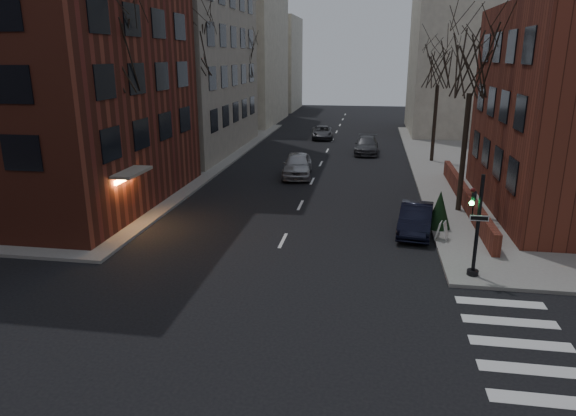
% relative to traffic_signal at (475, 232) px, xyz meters
% --- Properties ---
extents(ground, '(160.00, 160.00, 0.00)m').
position_rel_traffic_signal_xyz_m(ground, '(-7.94, -8.99, -1.91)').
color(ground, black).
rests_on(ground, ground).
extents(building_left_brick, '(15.00, 15.00, 18.00)m').
position_rel_traffic_signal_xyz_m(building_left_brick, '(-23.44, 7.51, 7.09)').
color(building_left_brick, maroon).
rests_on(building_left_brick, ground).
extents(low_wall_right, '(0.35, 16.00, 1.00)m').
position_rel_traffic_signal_xyz_m(low_wall_right, '(1.36, 10.01, -1.26)').
color(low_wall_right, maroon).
rests_on(low_wall_right, sidewalk_far_right).
extents(building_distant_la, '(14.00, 16.00, 18.00)m').
position_rel_traffic_signal_xyz_m(building_distant_la, '(-22.94, 46.01, 7.09)').
color(building_distant_la, beige).
rests_on(building_distant_la, ground).
extents(building_distant_ra, '(14.00, 14.00, 16.00)m').
position_rel_traffic_signal_xyz_m(building_distant_ra, '(7.06, 41.01, 6.09)').
color(building_distant_ra, beige).
rests_on(building_distant_ra, ground).
extents(building_distant_lb, '(10.00, 12.00, 14.00)m').
position_rel_traffic_signal_xyz_m(building_distant_lb, '(-20.94, 63.01, 5.09)').
color(building_distant_lb, beige).
rests_on(building_distant_lb, ground).
extents(traffic_signal, '(0.76, 0.44, 4.00)m').
position_rel_traffic_signal_xyz_m(traffic_signal, '(0.00, 0.00, 0.00)').
color(traffic_signal, black).
rests_on(traffic_signal, sidewalk_far_right).
extents(tree_left_a, '(4.18, 4.18, 10.26)m').
position_rel_traffic_signal_xyz_m(tree_left_a, '(-16.74, 5.01, 6.56)').
color(tree_left_a, '#2D231C').
rests_on(tree_left_a, sidewalk_far_left).
extents(tree_left_b, '(4.40, 4.40, 10.80)m').
position_rel_traffic_signal_xyz_m(tree_left_b, '(-16.74, 17.01, 7.00)').
color(tree_left_b, '#2D231C').
rests_on(tree_left_b, sidewalk_far_left).
extents(tree_left_c, '(3.96, 3.96, 9.72)m').
position_rel_traffic_signal_xyz_m(tree_left_c, '(-16.74, 31.01, 6.12)').
color(tree_left_c, '#2D231C').
rests_on(tree_left_c, sidewalk_far_left).
extents(tree_right_a, '(3.96, 3.96, 9.72)m').
position_rel_traffic_signal_xyz_m(tree_right_a, '(0.86, 9.01, 6.12)').
color(tree_right_a, '#2D231C').
rests_on(tree_right_a, sidewalk_far_right).
extents(tree_right_b, '(3.74, 3.74, 9.18)m').
position_rel_traffic_signal_xyz_m(tree_right_b, '(0.86, 23.01, 5.68)').
color(tree_right_b, '#2D231C').
rests_on(tree_right_b, sidewalk_far_right).
extents(streetlamp_near, '(0.36, 0.36, 6.28)m').
position_rel_traffic_signal_xyz_m(streetlamp_near, '(-16.14, 13.01, 2.33)').
color(streetlamp_near, black).
rests_on(streetlamp_near, sidewalk_far_left).
extents(streetlamp_far, '(0.36, 0.36, 6.28)m').
position_rel_traffic_signal_xyz_m(streetlamp_far, '(-16.14, 33.01, 2.33)').
color(streetlamp_far, black).
rests_on(streetlamp_far, sidewalk_far_left).
extents(parked_sedan, '(2.07, 4.47, 1.42)m').
position_rel_traffic_signal_xyz_m(parked_sedan, '(-1.74, 5.12, -1.20)').
color(parked_sedan, black).
rests_on(parked_sedan, ground).
extents(car_lane_silver, '(2.41, 5.12, 1.69)m').
position_rel_traffic_signal_xyz_m(car_lane_silver, '(-9.17, 16.27, -1.06)').
color(car_lane_silver, '#A5A5AA').
rests_on(car_lane_silver, ground).
extents(car_lane_gray, '(2.13, 5.01, 1.44)m').
position_rel_traffic_signal_xyz_m(car_lane_gray, '(-4.41, 26.16, -1.19)').
color(car_lane_gray, '#3C3D41').
rests_on(car_lane_gray, ground).
extents(car_lane_far, '(2.62, 4.84, 1.29)m').
position_rel_traffic_signal_xyz_m(car_lane_far, '(-9.10, 33.93, -1.26)').
color(car_lane_far, '#46454B').
rests_on(car_lane_far, ground).
extents(sandwich_board, '(0.54, 0.64, 0.87)m').
position_rel_traffic_signal_xyz_m(sandwich_board, '(-0.64, 3.96, -1.33)').
color(sandwich_board, white).
rests_on(sandwich_board, sidewalk_far_right).
extents(evergreen_shrub, '(1.46, 1.46, 1.89)m').
position_rel_traffic_signal_xyz_m(evergreen_shrub, '(-0.59, 5.65, -0.81)').
color(evergreen_shrub, black).
rests_on(evergreen_shrub, sidewalk_far_right).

